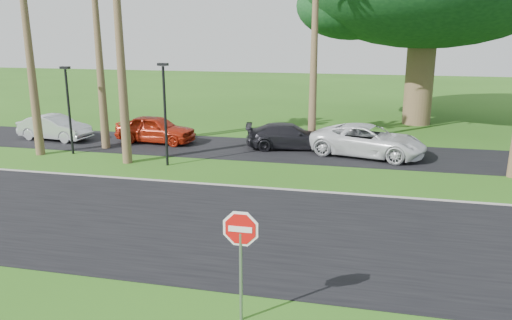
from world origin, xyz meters
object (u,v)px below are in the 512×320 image
at_px(stop_sign_near, 241,243).
at_px(car_dark, 289,136).
at_px(car_silver, 55,128).
at_px(car_minivan, 368,141).
at_px(car_red, 156,129).

distance_m(stop_sign_near, car_dark, 16.13).
xyz_separation_m(car_silver, car_minivan, (17.27, 0.10, 0.08)).
relative_size(car_dark, car_minivan, 0.82).
bearing_deg(car_minivan, car_dark, 93.96).
xyz_separation_m(stop_sign_near, car_red, (-8.95, 15.80, -1.03)).
bearing_deg(car_silver, stop_sign_near, -129.00).
relative_size(stop_sign_near, car_silver, 0.62).
height_order(car_red, car_minivan, car_minivan).
distance_m(stop_sign_near, car_minivan, 15.52).
bearing_deg(car_red, stop_sign_near, -146.80).
bearing_deg(car_minivan, stop_sign_near, -174.99).
xyz_separation_m(stop_sign_near, car_dark, (-1.57, 16.02, -1.12)).
bearing_deg(car_red, car_dark, -84.62).
relative_size(car_red, car_dark, 0.98).
bearing_deg(stop_sign_near, car_dark, 95.60).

